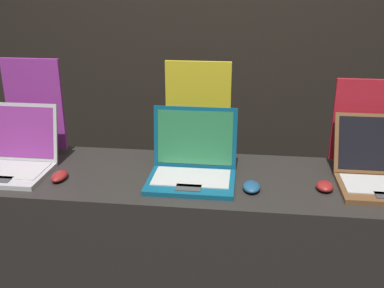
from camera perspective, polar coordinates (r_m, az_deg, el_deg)
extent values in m
cube|color=black|center=(2.99, 2.94, 13.29)|extent=(8.00, 0.05, 2.80)
cube|color=#282623|center=(2.21, 0.14, -15.38)|extent=(2.00, 0.58, 0.95)
cube|color=#B7B7BC|center=(2.12, -22.05, -3.57)|extent=(0.32, 0.27, 0.02)
cube|color=#B7B7B7|center=(2.13, -21.84, -3.06)|extent=(0.28, 0.19, 0.00)
cube|color=#3F3F42|center=(2.05, -23.13, -4.14)|extent=(0.09, 0.06, 0.00)
cube|color=#B7B7BC|center=(2.20, -20.57, 1.43)|extent=(0.32, 0.07, 0.26)
cube|color=#8C338C|center=(2.20, -20.66, 1.42)|extent=(0.29, 0.05, 0.23)
ellipsoid|color=maroon|center=(2.01, -16.47, -3.92)|extent=(0.06, 0.11, 0.03)
cube|color=black|center=(2.36, -18.71, -0.67)|extent=(0.16, 0.07, 0.02)
cube|color=purple|center=(2.29, -19.36, 4.78)|extent=(0.28, 0.02, 0.44)
cube|color=#0F5170|center=(1.89, -0.15, -4.83)|extent=(0.37, 0.27, 0.02)
cube|color=#B7B7B7|center=(1.91, -0.07, -4.24)|extent=(0.32, 0.19, 0.00)
cube|color=#3F3F42|center=(1.82, -0.47, -5.57)|extent=(0.10, 0.06, 0.00)
cube|color=#0F5170|center=(1.98, 0.39, 0.84)|extent=(0.37, 0.04, 0.27)
cube|color=#2D7F4C|center=(1.97, 0.37, 0.79)|extent=(0.33, 0.03, 0.24)
ellipsoid|color=navy|center=(1.85, 7.57, -5.39)|extent=(0.07, 0.11, 0.03)
cube|color=black|center=(2.14, 0.74, -1.77)|extent=(0.16, 0.07, 0.02)
cube|color=gold|center=(2.06, 0.77, 4.32)|extent=(0.30, 0.02, 0.45)
cube|color=brown|center=(1.98, 22.95, -5.34)|extent=(0.34, 0.26, 0.02)
cube|color=#B7B7B7|center=(2.00, 22.86, -4.79)|extent=(0.30, 0.18, 0.00)
cube|color=brown|center=(2.10, 22.16, 0.03)|extent=(0.34, 0.12, 0.24)
cube|color=black|center=(2.10, 22.21, 0.04)|extent=(0.30, 0.10, 0.21)
ellipsoid|color=maroon|center=(1.92, 16.50, -5.16)|extent=(0.07, 0.09, 0.04)
cube|color=black|center=(2.23, 21.13, -2.18)|extent=(0.19, 0.07, 0.02)
cube|color=red|center=(2.17, 21.79, 2.74)|extent=(0.34, 0.02, 0.38)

